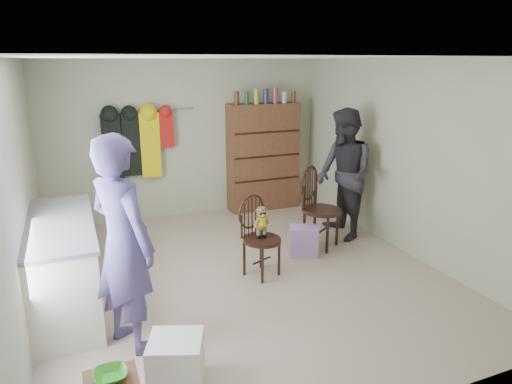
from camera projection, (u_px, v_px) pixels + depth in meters
name	position (u px, v px, depth m)	size (l,w,h in m)	color
ground_plane	(243.00, 274.00, 5.49)	(5.00, 5.00, 0.00)	beige
room_walls	(227.00, 137.00, 5.52)	(5.00, 5.00, 5.00)	beige
counter	(64.00, 265.00, 4.64)	(0.64, 1.86, 0.94)	silver
bowl	(110.00, 375.00, 2.95)	(0.22, 0.22, 0.05)	green
plastic_tub	(176.00, 361.00, 3.59)	(0.41, 0.39, 0.39)	white
chair_front	(259.00, 231.00, 5.35)	(0.57, 0.57, 0.97)	#381D13
chair_far	(318.00, 204.00, 6.18)	(0.69, 0.69, 1.12)	#381D13
striped_bag	(303.00, 241.00, 5.99)	(0.37, 0.29, 0.39)	pink
person_left	(123.00, 244.00, 3.89)	(0.70, 0.46, 1.92)	#4E4580
person_right	(344.00, 175.00, 6.43)	(0.90, 0.70, 1.86)	#2D2B33
dresser	(263.00, 156.00, 7.74)	(1.20, 0.39, 2.05)	brown
coat_rack	(136.00, 144.00, 6.95)	(1.42, 0.12, 1.09)	#99999E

